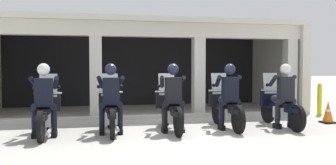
{
  "coord_description": "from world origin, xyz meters",
  "views": [
    {
      "loc": [
        -1.75,
        -8.35,
        1.51
      ],
      "look_at": [
        0.0,
        0.08,
        1.13
      ],
      "focal_mm": 37.75,
      "sensor_mm": 36.0,
      "label": 1
    }
  ],
  "objects": [
    {
      "name": "motorcycle_left",
      "position": [
        -1.41,
        -0.16,
        0.5
      ],
      "size": [
        0.62,
        2.04,
        1.35
      ],
      "rotation": [
        0.0,
        0.0,
        0.1
      ],
      "color": "black",
      "rests_on": "ground"
    },
    {
      "name": "motorcycle_center",
      "position": [
        0.0,
        -0.19,
        0.5
      ],
      "size": [
        0.62,
        2.04,
        1.35
      ],
      "rotation": [
        0.0,
        0.0,
        0.16
      ],
      "color": "black",
      "rests_on": "ground"
    },
    {
      "name": "police_officer_far_left",
      "position": [
        -2.82,
        -0.49,
        0.94
      ],
      "size": [
        0.63,
        0.61,
        1.58
      ],
      "rotation": [
        0.0,
        0.0,
        0.2
      ],
      "color": "black",
      "rests_on": "ground"
    },
    {
      "name": "motorcycle_right",
      "position": [
        1.41,
        -0.11,
        0.5
      ],
      "size": [
        0.62,
        2.04,
        1.35
      ],
      "rotation": [
        0.0,
        0.0,
        0.12
      ],
      "color": "black",
      "rests_on": "ground"
    },
    {
      "name": "police_officer_left",
      "position": [
        -1.41,
        -0.44,
        0.94
      ],
      "size": [
        0.63,
        0.61,
        1.58
      ],
      "rotation": [
        0.0,
        0.0,
        0.1
      ],
      "color": "black",
      "rests_on": "ground"
    },
    {
      "name": "traffic_cone_flank",
      "position": [
        4.37,
        0.0,
        0.29
      ],
      "size": [
        0.34,
        0.34,
        0.59
      ],
      "color": "black",
      "rests_on": "ground"
    },
    {
      "name": "motorcycle_far_right",
      "position": [
        2.82,
        -0.2,
        0.5
      ],
      "size": [
        0.62,
        2.04,
        1.35
      ],
      "rotation": [
        0.0,
        0.0,
        0.07
      ],
      "color": "black",
      "rests_on": "ground"
    },
    {
      "name": "motorcycle_far_left",
      "position": [
        -2.81,
        -0.2,
        0.5
      ],
      "size": [
        0.62,
        2.04,
        1.35
      ],
      "rotation": [
        0.0,
        0.0,
        0.2
      ],
      "color": "black",
      "rests_on": "ground"
    },
    {
      "name": "ground_plane",
      "position": [
        0.0,
        3.0,
        0.0
      ],
      "size": [
        80.0,
        80.0,
        0.0
      ],
      "primitive_type": "plane",
      "color": "#A8A59E"
    },
    {
      "name": "police_officer_right",
      "position": [
        1.41,
        -0.4,
        0.94
      ],
      "size": [
        0.63,
        0.61,
        1.58
      ],
      "rotation": [
        0.0,
        0.0,
        0.12
      ],
      "color": "black",
      "rests_on": "ground"
    },
    {
      "name": "station_building",
      "position": [
        -0.16,
        4.2,
        1.92
      ],
      "size": [
        10.5,
        4.01,
        3.01
      ],
      "color": "black",
      "rests_on": "ground"
    },
    {
      "name": "bollard_kerbside",
      "position": [
        5.12,
        1.44,
        0.5
      ],
      "size": [
        0.14,
        0.14,
        1.01
      ],
      "color": "yellow",
      "rests_on": "ground"
    },
    {
      "name": "police_officer_far_right",
      "position": [
        2.82,
        -0.48,
        0.94
      ],
      "size": [
        0.63,
        0.61,
        1.58
      ],
      "rotation": [
        0.0,
        0.0,
        0.07
      ],
      "color": "black",
      "rests_on": "ground"
    },
    {
      "name": "kerb_strip",
      "position": [
        -0.16,
        1.7,
        0.06
      ],
      "size": [
        10.0,
        0.24,
        0.12
      ],
      "primitive_type": "cube",
      "color": "#B7B5AD",
      "rests_on": "ground"
    },
    {
      "name": "police_officer_center",
      "position": [
        0.0,
        -0.47,
        0.94
      ],
      "size": [
        0.63,
        0.61,
        1.58
      ],
      "rotation": [
        0.0,
        0.0,
        0.16
      ],
      "color": "black",
      "rests_on": "ground"
    }
  ]
}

